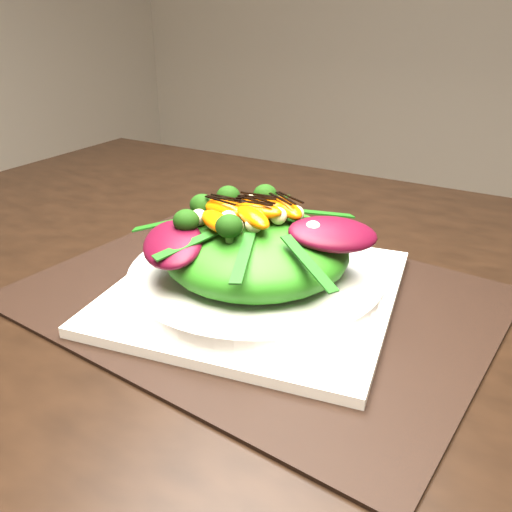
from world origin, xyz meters
The scene contains 10 objects.
dining_table centered at (0.00, 0.00, 0.73)m, with size 1.60×0.90×0.75m, color black.
placemat centered at (-0.14, -0.05, 0.75)m, with size 0.48×0.36×0.00m, color black.
plate_base centered at (-0.14, -0.05, 0.76)m, with size 0.29×0.29×0.01m, color white.
salad_bowl centered at (-0.14, -0.05, 0.77)m, with size 0.27×0.27×0.02m, color silver.
lettuce_mound centered at (-0.14, -0.05, 0.81)m, with size 0.19×0.19×0.07m, color #2C7515.
radicchio_leaf centered at (-0.06, -0.03, 0.83)m, with size 0.09×0.06×0.02m, color #3F0616.
orange_segment centered at (-0.15, -0.03, 0.85)m, with size 0.06×0.02×0.02m, color #D25203.
broccoli_floret centered at (-0.21, -0.03, 0.84)m, with size 0.04×0.04×0.04m, color black.
macadamia_nut centered at (-0.10, -0.08, 0.84)m, with size 0.02×0.02×0.02m, color #F3E8AB.
balsamic_drizzle centered at (-0.15, -0.03, 0.85)m, with size 0.04×0.00×0.00m, color black.
Camera 1 is at (0.12, -0.49, 1.04)m, focal length 38.00 mm.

